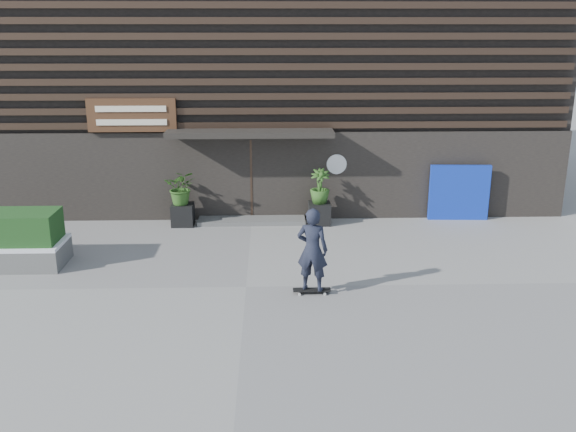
{
  "coord_description": "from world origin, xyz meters",
  "views": [
    {
      "loc": [
        0.53,
        -12.25,
        5.27
      ],
      "look_at": [
        0.94,
        1.53,
        1.1
      ],
      "focal_mm": 38.92,
      "sensor_mm": 36.0,
      "label": 1
    }
  ],
  "objects_px": {
    "skateboarder": "(312,250)",
    "planter_pot_right": "(319,213)",
    "planter_pot_left": "(183,215)",
    "blue_tarp": "(459,193)"
  },
  "relations": [
    {
      "from": "planter_pot_left",
      "to": "blue_tarp",
      "type": "relative_size",
      "value": 0.36
    },
    {
      "from": "planter_pot_right",
      "to": "blue_tarp",
      "type": "xyz_separation_m",
      "value": [
        3.99,
        0.3,
        0.49
      ]
    },
    {
      "from": "planter_pot_left",
      "to": "blue_tarp",
      "type": "height_order",
      "value": "blue_tarp"
    },
    {
      "from": "planter_pot_left",
      "to": "planter_pot_right",
      "type": "relative_size",
      "value": 1.0
    },
    {
      "from": "skateboarder",
      "to": "planter_pot_left",
      "type": "bearing_deg",
      "value": 124.34
    },
    {
      "from": "planter_pot_right",
      "to": "skateboarder",
      "type": "height_order",
      "value": "skateboarder"
    },
    {
      "from": "planter_pot_right",
      "to": "blue_tarp",
      "type": "distance_m",
      "value": 4.03
    },
    {
      "from": "skateboarder",
      "to": "planter_pot_right",
      "type": "bearing_deg",
      "value": 83.71
    },
    {
      "from": "planter_pot_left",
      "to": "blue_tarp",
      "type": "bearing_deg",
      "value": 2.21
    },
    {
      "from": "planter_pot_right",
      "to": "blue_tarp",
      "type": "height_order",
      "value": "blue_tarp"
    }
  ]
}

